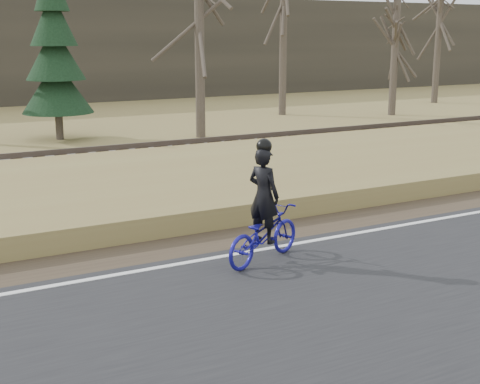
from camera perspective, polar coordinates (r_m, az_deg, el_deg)
name	(u,v)px	position (r m, az deg, el deg)	size (l,w,h in m)	color
ground	(475,219)	(15.09, 19.41, -2.19)	(120.00, 120.00, 0.00)	olive
edge_line	(468,214)	(15.21, 18.88, -1.78)	(120.00, 0.12, 0.01)	silver
shoulder	(434,206)	(15.89, 16.24, -1.13)	(120.00, 1.60, 0.04)	#473A2B
embankment	(353,174)	(18.03, 9.64, 1.57)	(120.00, 5.00, 0.44)	olive
ballast	(278,152)	(21.10, 3.30, 3.45)	(120.00, 3.00, 0.45)	slate
railroad	(279,142)	(21.05, 3.32, 4.27)	(120.00, 2.40, 0.29)	black
treeline_backdrop	(83,48)	(41.17, -13.25, 11.84)	(120.00, 4.00, 6.00)	#383328
cyclist	(263,224)	(11.29, 2.01, -2.72)	(1.92, 1.27, 2.12)	navy
bare_tree_near_left	(199,30)	(25.36, -3.49, 13.64)	(0.36, 0.36, 7.96)	#4F453A
bare_tree_center	(284,16)	(32.60, 3.74, 14.76)	(0.36, 0.36, 9.31)	#4F453A
bare_tree_right	(395,48)	(33.26, 13.09, 11.90)	(0.36, 0.36, 6.39)	#4F453A
bare_tree_far_right	(439,25)	(39.88, 16.64, 13.52)	(0.36, 0.36, 8.66)	#4F453A
conifer	(55,55)	(25.63, -15.52, 11.23)	(2.60, 2.60, 6.56)	#4F453A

